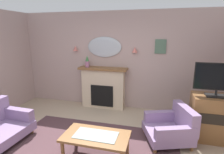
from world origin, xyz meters
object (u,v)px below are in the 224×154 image
object	(u,v)px
wall_mirror	(104,47)
tv_cabinet	(212,118)
wall_sconce_right	(135,50)
fireplace	(103,88)
coffee_table	(96,138)
wall_sconce_left	(75,48)
armchair_beside_couch	(172,127)
mantel_vase_centre	(87,62)
framed_picture	(160,47)
tv_flatscreen	(218,79)

from	to	relation	value
wall_mirror	tv_cabinet	distance (m)	3.08
wall_sconce_right	fireplace	bearing A→B (deg)	-173.84
wall_mirror	coffee_table	bearing A→B (deg)	-76.64
fireplace	wall_sconce_left	distance (m)	1.38
wall_mirror	armchair_beside_couch	bearing A→B (deg)	-38.39
wall_mirror	wall_sconce_left	xyz separation A→B (m)	(-0.85, -0.05, -0.05)
mantel_vase_centre	armchair_beside_couch	bearing A→B (deg)	-29.19
armchair_beside_couch	coffee_table	bearing A→B (deg)	-145.44
wall_mirror	framed_picture	xyz separation A→B (m)	(1.50, 0.01, 0.04)
tv_cabinet	coffee_table	bearing A→B (deg)	-150.00
fireplace	tv_flatscreen	world-z (taller)	tv_flatscreen
fireplace	coffee_table	distance (m)	2.23
fireplace	coffee_table	bearing A→B (deg)	-75.80
wall_sconce_right	framed_picture	world-z (taller)	framed_picture
fireplace	coffee_table	xyz separation A→B (m)	(0.55, -2.15, -0.19)
tv_cabinet	fireplace	bearing A→B (deg)	159.07
tv_flatscreen	framed_picture	bearing A→B (deg)	132.86
fireplace	coffee_table	world-z (taller)	fireplace
armchair_beside_couch	tv_cabinet	size ratio (longest dim) A/B	1.16
mantel_vase_centre	coffee_table	world-z (taller)	mantel_vase_centre
fireplace	framed_picture	bearing A→B (deg)	5.77
wall_mirror	wall_sconce_left	size ratio (longest dim) A/B	6.86
tv_flatscreen	wall_sconce_left	bearing A→B (deg)	162.24
wall_mirror	fireplace	bearing A→B (deg)	-90.00
mantel_vase_centre	wall_sconce_right	size ratio (longest dim) A/B	2.31
coffee_table	armchair_beside_couch	distance (m)	1.53
framed_picture	tv_cabinet	xyz separation A→B (m)	(1.07, -1.14, -1.30)
mantel_vase_centre	wall_sconce_right	xyz separation A→B (m)	(1.30, 0.12, 0.35)
fireplace	framed_picture	world-z (taller)	framed_picture
mantel_vase_centre	coffee_table	xyz separation A→B (m)	(1.00, -2.13, -0.93)
mantel_vase_centre	wall_mirror	xyz separation A→B (m)	(0.45, 0.17, 0.40)
mantel_vase_centre	tv_cabinet	xyz separation A→B (m)	(3.02, -0.96, -0.86)
framed_picture	tv_flatscreen	xyz separation A→B (m)	(1.07, -1.16, -0.50)
mantel_vase_centre	wall_sconce_left	world-z (taller)	wall_sconce_left
wall_mirror	framed_picture	size ratio (longest dim) A/B	2.67
tv_cabinet	tv_flatscreen	xyz separation A→B (m)	(0.00, -0.02, 0.80)
framed_picture	tv_cabinet	size ratio (longest dim) A/B	0.40
wall_sconce_right	framed_picture	size ratio (longest dim) A/B	0.39
wall_sconce_right	tv_cabinet	distance (m)	2.36
armchair_beside_couch	tv_cabinet	distance (m)	0.84
wall_sconce_left	fireplace	bearing A→B (deg)	-6.16
wall_sconce_left	framed_picture	distance (m)	2.35
mantel_vase_centre	tv_cabinet	distance (m)	3.29
fireplace	tv_cabinet	distance (m)	2.76
wall_sconce_right	coffee_table	world-z (taller)	wall_sconce_right
fireplace	mantel_vase_centre	xyz separation A→B (m)	(-0.45, -0.03, 0.74)
armchair_beside_couch	wall_sconce_left	bearing A→B (deg)	152.54
mantel_vase_centre	wall_mirror	world-z (taller)	wall_mirror
wall_sconce_left	tv_cabinet	xyz separation A→B (m)	(3.42, -1.08, -1.21)
tv_cabinet	mantel_vase_centre	bearing A→B (deg)	162.46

